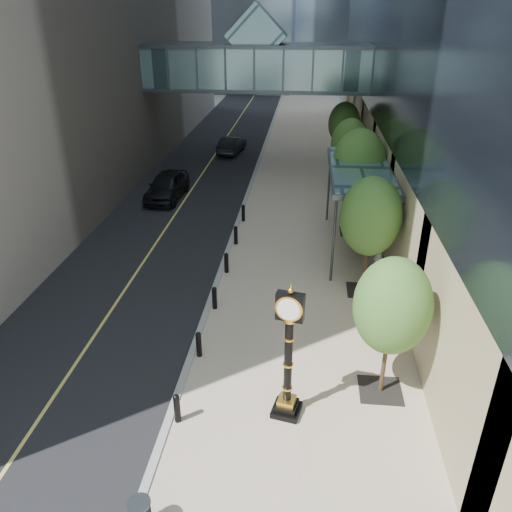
# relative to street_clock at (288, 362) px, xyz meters

# --- Properties ---
(ground) EXTENTS (320.00, 320.00, 0.00)m
(ground) POSITION_rel_street_clock_xyz_m (-0.57, -1.70, -2.00)
(ground) COLOR gray
(ground) RESTS_ON ground
(road) EXTENTS (8.00, 180.00, 0.02)m
(road) POSITION_rel_street_clock_xyz_m (-7.57, 38.30, -1.99)
(road) COLOR black
(road) RESTS_ON ground
(sidewalk) EXTENTS (8.00, 180.00, 0.06)m
(sidewalk) POSITION_rel_street_clock_xyz_m (0.43, 38.30, -1.97)
(sidewalk) COLOR tan
(sidewalk) RESTS_ON ground
(curb) EXTENTS (0.25, 180.00, 0.07)m
(curb) POSITION_rel_street_clock_xyz_m (-3.57, 38.30, -1.97)
(curb) COLOR gray
(curb) RESTS_ON ground
(skywalk) EXTENTS (17.00, 4.20, 5.80)m
(skywalk) POSITION_rel_street_clock_xyz_m (-3.57, 26.30, 5.71)
(skywalk) COLOR slate
(skywalk) RESTS_ON ground
(entrance_canopy) EXTENTS (3.00, 8.00, 4.38)m
(entrance_canopy) POSITION_rel_street_clock_xyz_m (2.91, 12.30, 2.19)
(entrance_canopy) COLOR #383F44
(entrance_canopy) RESTS_ON ground
(bollard_row) EXTENTS (0.20, 16.20, 0.90)m
(bollard_row) POSITION_rel_street_clock_xyz_m (-3.27, 7.30, -1.49)
(bollard_row) COLOR black
(bollard_row) RESTS_ON sidewalk
(street_trees) EXTENTS (2.82, 28.39, 5.79)m
(street_trees) POSITION_rel_street_clock_xyz_m (3.03, 14.32, 1.59)
(street_trees) COLOR black
(street_trees) RESTS_ON sidewalk
(street_clock) EXTENTS (1.00, 1.00, 4.48)m
(street_clock) POSITION_rel_street_clock_xyz_m (0.00, 0.00, 0.00)
(street_clock) COLOR black
(street_clock) RESTS_ON sidewalk
(pedestrian) EXTENTS (0.59, 0.42, 1.53)m
(pedestrian) POSITION_rel_street_clock_xyz_m (3.93, 9.99, -1.18)
(pedestrian) COLOR #ABA59D
(pedestrian) RESTS_ON sidewalk
(car_near) EXTENTS (2.25, 5.14, 1.72)m
(car_near) POSITION_rel_street_clock_xyz_m (-8.76, 18.81, -1.12)
(car_near) COLOR black
(car_near) RESTS_ON road
(car_far) EXTENTS (2.07, 4.52, 1.44)m
(car_far) POSITION_rel_street_clock_xyz_m (-6.20, 30.65, -1.26)
(car_far) COLOR black
(car_far) RESTS_ON road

